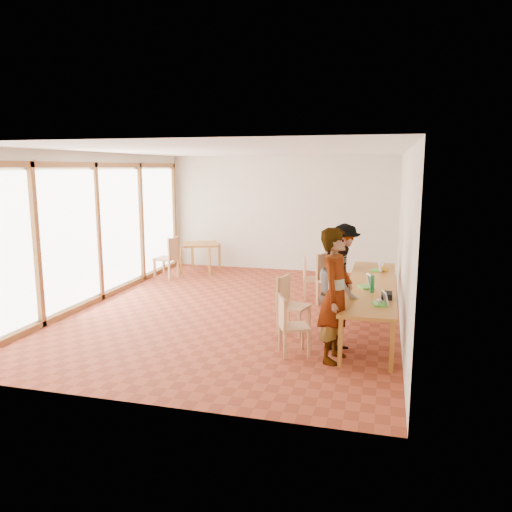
# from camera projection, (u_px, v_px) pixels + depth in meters

# --- Properties ---
(ground) EXTENTS (8.00, 8.00, 0.00)m
(ground) POSITION_uv_depth(u_px,v_px,m) (238.00, 310.00, 9.59)
(ground) COLOR #953B24
(ground) RESTS_ON ground
(wall_back) EXTENTS (6.00, 0.10, 3.00)m
(wall_back) POSITION_uv_depth(u_px,v_px,m) (281.00, 213.00, 13.14)
(wall_back) COLOR beige
(wall_back) RESTS_ON ground
(wall_front) EXTENTS (6.00, 0.10, 3.00)m
(wall_front) POSITION_uv_depth(u_px,v_px,m) (133.00, 277.00, 5.52)
(wall_front) COLOR beige
(wall_front) RESTS_ON ground
(wall_right) EXTENTS (0.10, 8.00, 3.00)m
(wall_right) POSITION_uv_depth(u_px,v_px,m) (404.00, 238.00, 8.58)
(wall_right) COLOR beige
(wall_right) RESTS_ON ground
(window_wall) EXTENTS (0.10, 8.00, 3.00)m
(window_wall) POSITION_uv_depth(u_px,v_px,m) (97.00, 228.00, 10.07)
(window_wall) COLOR white
(window_wall) RESTS_ON ground
(ceiling) EXTENTS (6.00, 8.00, 0.04)m
(ceiling) POSITION_uv_depth(u_px,v_px,m) (237.00, 149.00, 9.06)
(ceiling) COLOR white
(ceiling) RESTS_ON wall_back
(communal_table) EXTENTS (0.80, 4.00, 0.75)m
(communal_table) POSITION_uv_depth(u_px,v_px,m) (372.00, 286.00, 8.48)
(communal_table) COLOR #A46C24
(communal_table) RESTS_ON ground
(side_table) EXTENTS (0.90, 0.90, 0.75)m
(side_table) POSITION_uv_depth(u_px,v_px,m) (200.00, 246.00, 13.02)
(side_table) COLOR #A46C24
(side_table) RESTS_ON ground
(chair_near) EXTENTS (0.53, 0.53, 0.46)m
(chair_near) POSITION_uv_depth(u_px,v_px,m) (288.00, 319.00, 7.21)
(chair_near) COLOR tan
(chair_near) RESTS_ON ground
(chair_mid) EXTENTS (0.55, 0.55, 0.51)m
(chair_mid) POSITION_uv_depth(u_px,v_px,m) (288.00, 298.00, 8.18)
(chair_mid) COLOR tan
(chair_mid) RESTS_ON ground
(chair_far) EXTENTS (0.48, 0.48, 0.46)m
(chair_far) POSITION_uv_depth(u_px,v_px,m) (309.00, 273.00, 10.33)
(chair_far) COLOR tan
(chair_far) RESTS_ON ground
(chair_empty) EXTENTS (0.60, 0.60, 0.55)m
(chair_empty) POSITION_uv_depth(u_px,v_px,m) (327.00, 273.00, 9.92)
(chair_empty) COLOR tan
(chair_empty) RESTS_ON ground
(chair_spare) EXTENTS (0.54, 0.54, 0.55)m
(chair_spare) POSITION_uv_depth(u_px,v_px,m) (170.00, 253.00, 12.17)
(chair_spare) COLOR tan
(chair_spare) RESTS_ON ground
(person_near) EXTENTS (0.57, 0.76, 1.89)m
(person_near) POSITION_uv_depth(u_px,v_px,m) (336.00, 295.00, 6.93)
(person_near) COLOR gray
(person_near) RESTS_ON ground
(person_mid) EXTENTS (0.84, 0.93, 1.58)m
(person_mid) POSITION_uv_depth(u_px,v_px,m) (337.00, 294.00, 7.61)
(person_mid) COLOR gray
(person_mid) RESTS_ON ground
(person_far) EXTENTS (0.77, 1.13, 1.62)m
(person_far) POSITION_uv_depth(u_px,v_px,m) (344.00, 264.00, 9.85)
(person_far) COLOR gray
(person_far) RESTS_ON ground
(laptop_near) EXTENTS (0.26, 0.28, 0.20)m
(laptop_near) POSITION_uv_depth(u_px,v_px,m) (382.00, 301.00, 7.16)
(laptop_near) COLOR green
(laptop_near) RESTS_ON communal_table
(laptop_mid) EXTENTS (0.31, 0.33, 0.22)m
(laptop_mid) POSITION_uv_depth(u_px,v_px,m) (368.00, 284.00, 8.18)
(laptop_mid) COLOR green
(laptop_mid) RESTS_ON communal_table
(laptop_far) EXTENTS (0.28, 0.29, 0.21)m
(laptop_far) POSITION_uv_depth(u_px,v_px,m) (379.00, 268.00, 9.49)
(laptop_far) COLOR green
(laptop_far) RESTS_ON communal_table
(yellow_mug) EXTENTS (0.13, 0.13, 0.10)m
(yellow_mug) POSITION_uv_depth(u_px,v_px,m) (385.00, 269.00, 9.42)
(yellow_mug) COLOR #C08820
(yellow_mug) RESTS_ON communal_table
(green_bottle) EXTENTS (0.07, 0.07, 0.28)m
(green_bottle) POSITION_uv_depth(u_px,v_px,m) (372.00, 284.00, 7.85)
(green_bottle) COLOR #1A6B36
(green_bottle) RESTS_ON communal_table
(clear_glass) EXTENTS (0.07, 0.07, 0.09)m
(clear_glass) POSITION_uv_depth(u_px,v_px,m) (386.00, 269.00, 9.49)
(clear_glass) COLOR silver
(clear_glass) RESTS_ON communal_table
(condiment_cup) EXTENTS (0.08, 0.08, 0.06)m
(condiment_cup) POSITION_uv_depth(u_px,v_px,m) (379.00, 302.00, 7.24)
(condiment_cup) COLOR white
(condiment_cup) RESTS_ON communal_table
(pink_phone) EXTENTS (0.05, 0.10, 0.01)m
(pink_phone) POSITION_uv_depth(u_px,v_px,m) (381.00, 266.00, 9.93)
(pink_phone) COLOR #E0408D
(pink_phone) RESTS_ON communal_table
(black_pouch) EXTENTS (0.16, 0.26, 0.09)m
(black_pouch) POSITION_uv_depth(u_px,v_px,m) (387.00, 295.00, 7.52)
(black_pouch) COLOR black
(black_pouch) RESTS_ON communal_table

